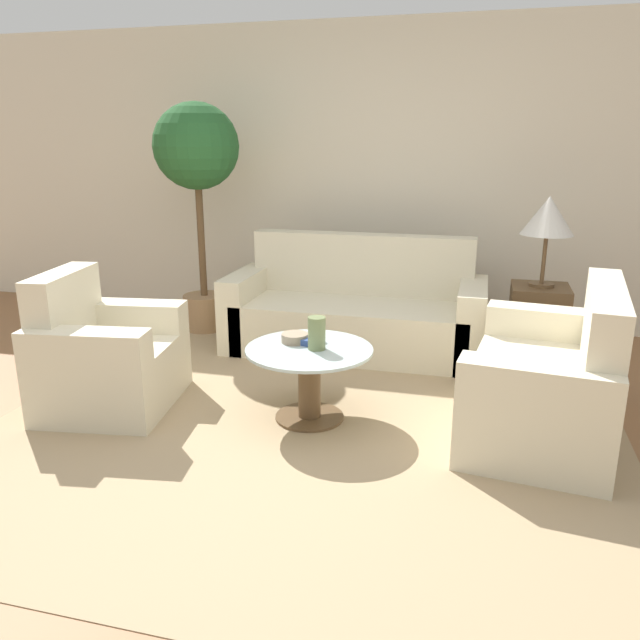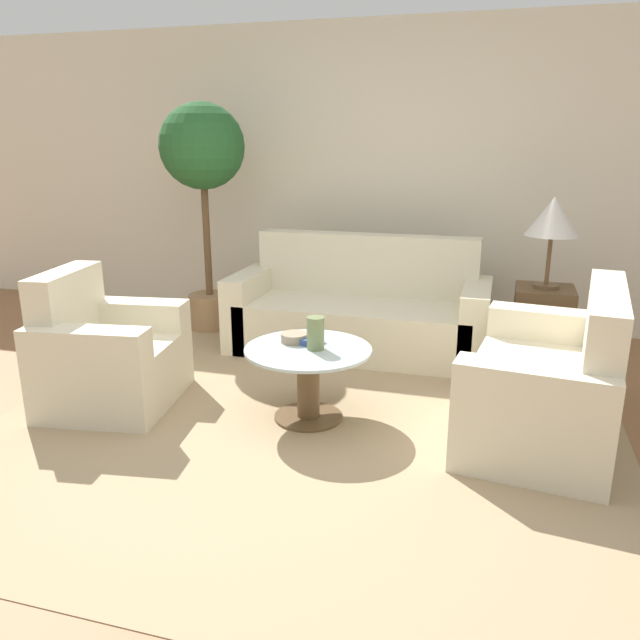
{
  "view_description": "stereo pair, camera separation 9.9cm",
  "coord_description": "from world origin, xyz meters",
  "px_view_note": "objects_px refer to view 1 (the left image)",
  "views": [
    {
      "loc": [
        1.02,
        -2.75,
        1.63
      ],
      "look_at": [
        0.08,
        0.82,
        0.55
      ],
      "focal_mm": 35.0,
      "sensor_mm": 36.0,
      "label": 1
    },
    {
      "loc": [
        1.11,
        -2.73,
        1.63
      ],
      "look_at": [
        0.08,
        0.82,
        0.55
      ],
      "focal_mm": 35.0,
      "sensor_mm": 36.0,
      "label": 2
    }
  ],
  "objects_px": {
    "potted_plant": "(197,166)",
    "armchair": "(103,362)",
    "table_lamp": "(548,217)",
    "loveseat": "(554,386)",
    "sofa_main": "(356,314)",
    "vase": "(317,333)",
    "bowl": "(295,338)",
    "book_stack": "(306,340)",
    "coffee_table": "(309,374)"
  },
  "relations": [
    {
      "from": "loveseat",
      "to": "vase",
      "type": "height_order",
      "value": "loveseat"
    },
    {
      "from": "loveseat",
      "to": "coffee_table",
      "type": "xyz_separation_m",
      "value": [
        -1.39,
        -0.18,
        0.01
      ]
    },
    {
      "from": "bowl",
      "to": "book_stack",
      "type": "height_order",
      "value": "bowl"
    },
    {
      "from": "bowl",
      "to": "book_stack",
      "type": "bearing_deg",
      "value": 3.9
    },
    {
      "from": "bowl",
      "to": "sofa_main",
      "type": "bearing_deg",
      "value": 84.8
    },
    {
      "from": "loveseat",
      "to": "book_stack",
      "type": "bearing_deg",
      "value": -79.3
    },
    {
      "from": "loveseat",
      "to": "vase",
      "type": "xyz_separation_m",
      "value": [
        -1.34,
        -0.18,
        0.26
      ]
    },
    {
      "from": "loveseat",
      "to": "sofa_main",
      "type": "bearing_deg",
      "value": -123.72
    },
    {
      "from": "armchair",
      "to": "coffee_table",
      "type": "xyz_separation_m",
      "value": [
        1.31,
        0.12,
        0.0
      ]
    },
    {
      "from": "coffee_table",
      "to": "potted_plant",
      "type": "height_order",
      "value": "potted_plant"
    },
    {
      "from": "sofa_main",
      "to": "loveseat",
      "type": "distance_m",
      "value": 1.83
    },
    {
      "from": "table_lamp",
      "to": "bowl",
      "type": "height_order",
      "value": "table_lamp"
    },
    {
      "from": "vase",
      "to": "book_stack",
      "type": "distance_m",
      "value": 0.15
    },
    {
      "from": "bowl",
      "to": "vase",
      "type": "bearing_deg",
      "value": -28.87
    },
    {
      "from": "sofa_main",
      "to": "table_lamp",
      "type": "bearing_deg",
      "value": -1.28
    },
    {
      "from": "table_lamp",
      "to": "book_stack",
      "type": "relative_size",
      "value": 3.06
    },
    {
      "from": "potted_plant",
      "to": "bowl",
      "type": "xyz_separation_m",
      "value": [
        1.28,
        -1.47,
        -0.93
      ]
    },
    {
      "from": "armchair",
      "to": "bowl",
      "type": "bearing_deg",
      "value": -88.6
    },
    {
      "from": "table_lamp",
      "to": "bowl",
      "type": "distance_m",
      "value": 2.04
    },
    {
      "from": "bowl",
      "to": "coffee_table",
      "type": "bearing_deg",
      "value": -36.6
    },
    {
      "from": "loveseat",
      "to": "coffee_table",
      "type": "bearing_deg",
      "value": -75.53
    },
    {
      "from": "coffee_table",
      "to": "table_lamp",
      "type": "xyz_separation_m",
      "value": [
        1.37,
        1.34,
        0.81
      ]
    },
    {
      "from": "sofa_main",
      "to": "coffee_table",
      "type": "distance_m",
      "value": 1.37
    },
    {
      "from": "loveseat",
      "to": "vase",
      "type": "bearing_deg",
      "value": -75.11
    },
    {
      "from": "loveseat",
      "to": "table_lamp",
      "type": "distance_m",
      "value": 1.42
    },
    {
      "from": "sofa_main",
      "to": "bowl",
      "type": "height_order",
      "value": "sofa_main"
    },
    {
      "from": "potted_plant",
      "to": "bowl",
      "type": "bearing_deg",
      "value": -48.93
    },
    {
      "from": "coffee_table",
      "to": "potted_plant",
      "type": "distance_m",
      "value": 2.36
    },
    {
      "from": "book_stack",
      "to": "sofa_main",
      "type": "bearing_deg",
      "value": 100.87
    },
    {
      "from": "book_stack",
      "to": "coffee_table",
      "type": "bearing_deg",
      "value": -50.74
    },
    {
      "from": "potted_plant",
      "to": "book_stack",
      "type": "xyz_separation_m",
      "value": [
        1.35,
        -1.46,
        -0.94
      ]
    },
    {
      "from": "coffee_table",
      "to": "vase",
      "type": "height_order",
      "value": "vase"
    },
    {
      "from": "coffee_table",
      "to": "loveseat",
      "type": "bearing_deg",
      "value": 7.35
    },
    {
      "from": "table_lamp",
      "to": "potted_plant",
      "type": "relative_size",
      "value": 0.34
    },
    {
      "from": "sofa_main",
      "to": "table_lamp",
      "type": "xyz_separation_m",
      "value": [
        1.37,
        -0.03,
        0.81
      ]
    },
    {
      "from": "vase",
      "to": "armchair",
      "type": "bearing_deg",
      "value": -175.19
    },
    {
      "from": "book_stack",
      "to": "bowl",
      "type": "bearing_deg",
      "value": -163.11
    },
    {
      "from": "loveseat",
      "to": "potted_plant",
      "type": "xyz_separation_m",
      "value": [
        -2.78,
        1.37,
        1.12
      ]
    },
    {
      "from": "bowl",
      "to": "table_lamp",
      "type": "bearing_deg",
      "value": 40.25
    },
    {
      "from": "sofa_main",
      "to": "table_lamp",
      "type": "distance_m",
      "value": 1.59
    },
    {
      "from": "sofa_main",
      "to": "loveseat",
      "type": "height_order",
      "value": "sofa_main"
    },
    {
      "from": "coffee_table",
      "to": "bowl",
      "type": "bearing_deg",
      "value": 143.4
    },
    {
      "from": "table_lamp",
      "to": "loveseat",
      "type": "bearing_deg",
      "value": -89.37
    },
    {
      "from": "loveseat",
      "to": "table_lamp",
      "type": "relative_size",
      "value": 2.17
    },
    {
      "from": "coffee_table",
      "to": "table_lamp",
      "type": "height_order",
      "value": "table_lamp"
    },
    {
      "from": "armchair",
      "to": "table_lamp",
      "type": "height_order",
      "value": "table_lamp"
    },
    {
      "from": "potted_plant",
      "to": "vase",
      "type": "relative_size",
      "value": 9.92
    },
    {
      "from": "coffee_table",
      "to": "potted_plant",
      "type": "relative_size",
      "value": 0.39
    },
    {
      "from": "potted_plant",
      "to": "bowl",
      "type": "relative_size",
      "value": 11.88
    },
    {
      "from": "potted_plant",
      "to": "armchair",
      "type": "bearing_deg",
      "value": -87.13
    }
  ]
}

